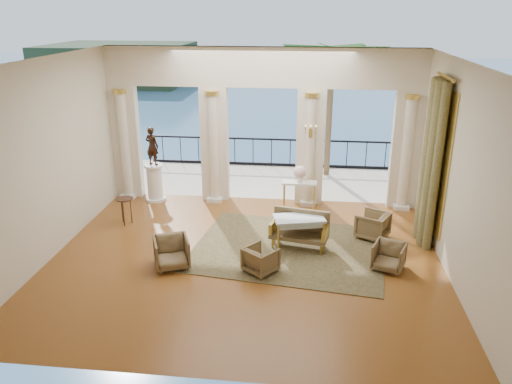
# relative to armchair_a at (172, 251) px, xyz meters

# --- Properties ---
(floor) EXTENTS (9.00, 9.00, 0.00)m
(floor) POSITION_rel_armchair_a_xyz_m (1.59, 0.49, -0.38)
(floor) COLOR #54210B
(floor) RESTS_ON ground
(room_walls) EXTENTS (9.00, 9.00, 9.00)m
(room_walls) POSITION_rel_armchair_a_xyz_m (1.59, -0.63, 2.49)
(room_walls) COLOR beige
(room_walls) RESTS_ON ground
(arcade) EXTENTS (9.00, 0.56, 4.50)m
(arcade) POSITION_rel_armchair_a_xyz_m (1.59, 4.31, 2.20)
(arcade) COLOR beige
(arcade) RESTS_ON ground
(terrace) EXTENTS (10.00, 3.60, 0.10)m
(terrace) POSITION_rel_armchair_a_xyz_m (1.59, 6.29, -0.43)
(terrace) COLOR beige
(terrace) RESTS_ON ground
(balustrade) EXTENTS (9.00, 0.06, 1.03)m
(balustrade) POSITION_rel_armchair_a_xyz_m (1.59, 7.89, 0.03)
(balustrade) COLOR black
(balustrade) RESTS_ON terrace
(palm_tree) EXTENTS (2.00, 2.00, 4.50)m
(palm_tree) POSITION_rel_armchair_a_xyz_m (3.59, 7.09, 3.71)
(palm_tree) COLOR #4C3823
(palm_tree) RESTS_ON terrace
(headland) EXTENTS (22.00, 18.00, 6.00)m
(headland) POSITION_rel_armchair_a_xyz_m (-28.41, 70.49, -3.38)
(headland) COLOR black
(headland) RESTS_ON sea
(sea) EXTENTS (160.00, 160.00, 0.00)m
(sea) POSITION_rel_armchair_a_xyz_m (1.59, 60.49, -6.38)
(sea) COLOR #326291
(sea) RESTS_ON ground
(curtain) EXTENTS (0.33, 1.40, 4.09)m
(curtain) POSITION_rel_armchair_a_xyz_m (5.87, 1.99, 1.64)
(curtain) COLOR brown
(curtain) RESTS_ON ground
(window_frame) EXTENTS (0.04, 1.60, 3.40)m
(window_frame) POSITION_rel_armchair_a_xyz_m (6.06, 1.99, 1.72)
(window_frame) COLOR gold
(window_frame) RESTS_ON room_walls
(wall_sconce) EXTENTS (0.30, 0.11, 0.33)m
(wall_sconce) POSITION_rel_armchair_a_xyz_m (2.99, 4.00, 1.84)
(wall_sconce) COLOR gold
(wall_sconce) RESTS_ON arcade
(rug) EXTENTS (4.94, 4.07, 0.02)m
(rug) POSITION_rel_armchair_a_xyz_m (2.58, 1.17, -0.37)
(rug) COLOR #2E3217
(rug) RESTS_ON ground
(armchair_a) EXTENTS (0.96, 0.93, 0.77)m
(armchair_a) POSITION_rel_armchair_a_xyz_m (0.00, 0.00, 0.00)
(armchair_a) COLOR #402F1B
(armchair_a) RESTS_ON ground
(armchair_b) EXTENTS (0.83, 0.81, 0.68)m
(armchair_b) POSITION_rel_armchair_a_xyz_m (4.83, 0.43, -0.05)
(armchair_b) COLOR #402F1B
(armchair_b) RESTS_ON ground
(armchair_c) EXTENTS (0.93, 0.95, 0.74)m
(armchair_c) POSITION_rel_armchair_a_xyz_m (4.64, 2.04, -0.01)
(armchair_c) COLOR #402F1B
(armchair_c) RESTS_ON ground
(armchair_d) EXTENTS (0.86, 0.86, 0.65)m
(armchair_d) POSITION_rel_armchair_a_xyz_m (2.01, -0.02, -0.06)
(armchair_d) COLOR #402F1B
(armchair_d) RESTS_ON ground
(settee) EXTENTS (1.47, 0.86, 0.91)m
(settee) POSITION_rel_armchair_a_xyz_m (2.82, 1.36, 0.07)
(settee) COLOR #402F1B
(settee) RESTS_ON ground
(game_table) EXTENTS (1.31, 0.91, 0.82)m
(game_table) POSITION_rel_armchair_a_xyz_m (2.80, 1.22, 0.35)
(game_table) COLOR #9AB5C2
(game_table) RESTS_ON ground
(pedestal) EXTENTS (0.61, 0.61, 1.13)m
(pedestal) POSITION_rel_armchair_a_xyz_m (-1.61, 3.99, 0.16)
(pedestal) COLOR silver
(pedestal) RESTS_ON ground
(statue) EXTENTS (0.48, 0.38, 1.14)m
(statue) POSITION_rel_armchair_a_xyz_m (-1.61, 3.99, 1.31)
(statue) COLOR black
(statue) RESTS_ON pedestal
(console_table) EXTENTS (0.96, 0.38, 0.91)m
(console_table) POSITION_rel_armchair_a_xyz_m (2.73, 3.54, 0.37)
(console_table) COLOR silver
(console_table) RESTS_ON ground
(urn) EXTENTS (0.35, 0.35, 0.47)m
(urn) POSITION_rel_armchair_a_xyz_m (2.73, 3.54, 0.79)
(urn) COLOR white
(urn) RESTS_ON console_table
(side_table) EXTENTS (0.45, 0.45, 0.74)m
(side_table) POSITION_rel_armchair_a_xyz_m (-1.87, 2.18, 0.25)
(side_table) COLOR black
(side_table) RESTS_ON ground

